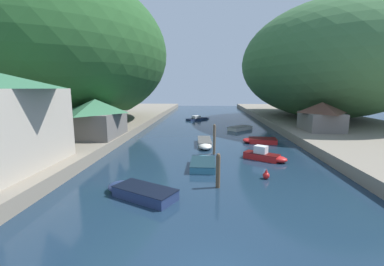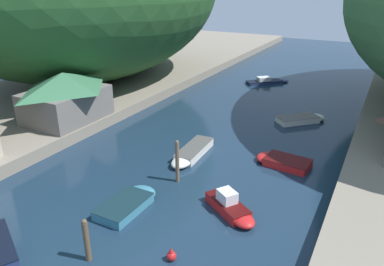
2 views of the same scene
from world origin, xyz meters
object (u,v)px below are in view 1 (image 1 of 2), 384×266
at_px(boathouse_shed, 96,117).
at_px(boat_small_dinghy, 266,156).
at_px(boat_open_rowboat, 258,140).
at_px(person_by_boathouse, 97,130).
at_px(channel_buoy_near, 266,175).
at_px(boat_cabin_cruiser, 199,118).
at_px(boat_far_right_bank, 242,128).
at_px(boat_far_upstream, 203,163).
at_px(boat_white_cruiser, 138,191).
at_px(right_bank_cottage, 321,116).
at_px(boat_yellow_tender, 205,143).

xyz_separation_m(boathouse_shed, boat_small_dinghy, (19.76, -5.77, -3.10)).
bearing_deg(boathouse_shed, boat_open_rowboat, 6.97).
bearing_deg(person_by_boathouse, channel_buoy_near, -110.26).
height_order(boathouse_shed, person_by_boathouse, boathouse_shed).
xyz_separation_m(boat_cabin_cruiser, boat_small_dinghy, (7.73, -32.52, 0.14)).
height_order(boat_open_rowboat, boat_small_dinghy, boat_small_dinghy).
bearing_deg(boat_far_right_bank, boathouse_shed, -100.89).
bearing_deg(boathouse_shed, boat_far_right_bank, 33.67).
relative_size(boat_cabin_cruiser, boat_far_right_bank, 1.12).
bearing_deg(boat_small_dinghy, boat_far_right_bank, -146.90).
relative_size(boat_open_rowboat, boat_small_dinghy, 1.04).
bearing_deg(boat_cabin_cruiser, boat_far_upstream, -42.32).
height_order(boat_open_rowboat, boat_white_cruiser, boat_white_cruiser).
distance_m(right_bank_cottage, boat_far_right_bank, 12.66).
xyz_separation_m(boat_cabin_cruiser, person_by_boathouse, (-11.60, -27.61, 1.79)).
relative_size(boat_white_cruiser, person_by_boathouse, 3.28).
distance_m(boathouse_shed, channel_buoy_near, 21.96).
relative_size(boat_white_cruiser, channel_buoy_near, 6.89).
distance_m(boat_yellow_tender, boat_far_right_bank, 14.58).
bearing_deg(boat_white_cruiser, channel_buoy_near, -39.79).
relative_size(boat_small_dinghy, channel_buoy_near, 5.40).
relative_size(boat_far_right_bank, person_by_boathouse, 3.05).
xyz_separation_m(boathouse_shed, boat_white_cruiser, (9.18, -15.08, -3.19)).
relative_size(boat_white_cruiser, boat_far_right_bank, 1.08).
relative_size(boat_cabin_cruiser, channel_buoy_near, 7.17).
xyz_separation_m(boat_yellow_tender, boat_cabin_cruiser, (-1.56, 26.53, -0.06)).
bearing_deg(boat_white_cruiser, boathouse_shed, 59.32).
distance_m(boat_open_rowboat, boat_cabin_cruiser, 25.72).
height_order(boathouse_shed, boat_open_rowboat, boathouse_shed).
distance_m(boathouse_shed, boat_cabin_cruiser, 29.51).
bearing_deg(right_bank_cottage, channel_buoy_near, -123.34).
bearing_deg(boat_far_upstream, boat_small_dinghy, 21.08).
distance_m(boat_yellow_tender, boat_open_rowboat, 7.46).
height_order(boat_cabin_cruiser, boat_far_right_bank, boat_cabin_cruiser).
height_order(boat_far_upstream, person_by_boathouse, person_by_boathouse).
xyz_separation_m(boat_yellow_tender, channel_buoy_near, (4.99, -11.46, -0.04)).
relative_size(boat_open_rowboat, channel_buoy_near, 5.62).
distance_m(right_bank_cottage, boat_open_rowboat, 10.74).
height_order(boat_far_upstream, boat_yellow_tender, boat_yellow_tender).
bearing_deg(boathouse_shed, right_bank_cottage, 12.08).
bearing_deg(boat_small_dinghy, right_bank_cottage, 173.25).
height_order(right_bank_cottage, person_by_boathouse, right_bank_cottage).
distance_m(boat_yellow_tender, person_by_boathouse, 13.32).
distance_m(boat_open_rowboat, boat_small_dinghy, 8.35).
height_order(boathouse_shed, channel_buoy_near, boathouse_shed).
bearing_deg(boat_far_upstream, right_bank_cottage, 41.46).
relative_size(boathouse_shed, boat_far_right_bank, 1.55).
relative_size(boathouse_shed, channel_buoy_near, 9.92).
relative_size(boat_yellow_tender, boat_cabin_cruiser, 1.06).
height_order(boathouse_shed, boat_cabin_cruiser, boathouse_shed).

